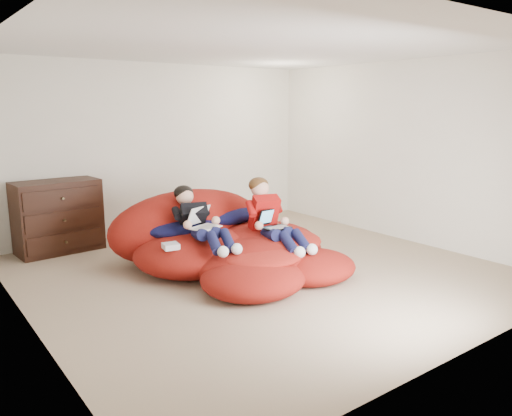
# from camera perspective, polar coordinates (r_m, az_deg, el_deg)

# --- Properties ---
(room_shell) EXTENTS (5.10, 5.10, 2.77)m
(room_shell) POSITION_cam_1_polar(r_m,az_deg,el_deg) (5.76, 0.60, -5.12)
(room_shell) COLOR tan
(room_shell) RESTS_ON ground
(dresser) EXTENTS (1.08, 0.62, 0.94)m
(dresser) POSITION_cam_1_polar(r_m,az_deg,el_deg) (6.97, -21.70, -0.90)
(dresser) COLOR black
(dresser) RESTS_ON ground
(beanbag_pile) EXTENTS (2.43, 2.41, 0.93)m
(beanbag_pile) POSITION_cam_1_polar(r_m,az_deg,el_deg) (5.92, -3.30, -4.14)
(beanbag_pile) COLOR maroon
(beanbag_pile) RESTS_ON ground
(cream_pillow) EXTENTS (0.44, 0.28, 0.28)m
(cream_pillow) POSITION_cam_1_polar(r_m,az_deg,el_deg) (6.32, -11.06, -0.09)
(cream_pillow) COLOR white
(cream_pillow) RESTS_ON beanbag_pile
(older_boy) EXTENTS (0.40, 1.13, 0.61)m
(older_boy) POSITION_cam_1_polar(r_m,az_deg,el_deg) (5.61, -6.68, -1.14)
(older_boy) COLOR black
(older_boy) RESTS_ON beanbag_pile
(younger_boy) EXTENTS (0.40, 1.02, 0.76)m
(younger_boy) POSITION_cam_1_polar(r_m,az_deg,el_deg) (5.73, 1.74, -0.78)
(younger_boy) COLOR red
(younger_boy) RESTS_ON beanbag_pile
(laptop_white) EXTENTS (0.37, 0.41, 0.22)m
(laptop_white) POSITION_cam_1_polar(r_m,az_deg,el_deg) (5.53, -6.14, -1.60)
(laptop_white) COLOR white
(laptop_white) RESTS_ON older_boy
(laptop_black) EXTENTS (0.31, 0.31, 0.21)m
(laptop_black) POSITION_cam_1_polar(r_m,az_deg,el_deg) (5.72, 1.97, -1.68)
(laptop_black) COLOR black
(laptop_black) RESTS_ON younger_boy
(power_adapter) EXTENTS (0.18, 0.18, 0.06)m
(power_adapter) POSITION_cam_1_polar(r_m,az_deg,el_deg) (5.36, -9.72, -4.32)
(power_adapter) COLOR white
(power_adapter) RESTS_ON beanbag_pile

